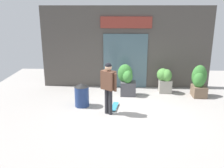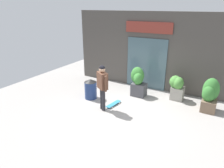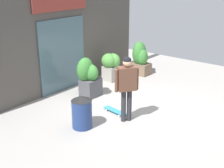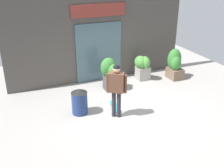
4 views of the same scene
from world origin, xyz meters
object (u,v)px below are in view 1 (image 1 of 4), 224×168
object	(u,v)px
trash_bin	(82,95)
skateboard	(115,106)
planter_box_right	(199,80)
skateboarder	(108,83)
planter_box_left	(127,80)
planter_box_mid	(165,79)

from	to	relation	value
trash_bin	skateboard	bearing A→B (deg)	-6.33
skateboard	planter_box_right	bearing A→B (deg)	-59.07
skateboarder	planter_box_left	xyz separation A→B (m)	(0.63, 1.94, -0.43)
skateboard	planter_box_right	world-z (taller)	planter_box_right
skateboarder	planter_box_mid	world-z (taller)	skateboarder
planter_box_left	planter_box_mid	bearing A→B (deg)	13.64
planter_box_left	planter_box_mid	world-z (taller)	planter_box_left
skateboard	planter_box_right	distance (m)	3.66
planter_box_right	planter_box_mid	size ratio (longest dim) A/B	1.23
planter_box_left	trash_bin	bearing A→B (deg)	-141.68
skateboarder	planter_box_right	bearing A→B (deg)	-27.06
planter_box_right	planter_box_mid	distance (m)	1.35
skateboarder	planter_box_left	world-z (taller)	skateboarder
planter_box_right	skateboard	bearing A→B (deg)	-156.80
planter_box_right	planter_box_mid	xyz separation A→B (m)	(-1.29, 0.38, -0.06)
planter_box_right	trash_bin	world-z (taller)	planter_box_right
skateboarder	skateboard	size ratio (longest dim) A/B	2.14
trash_bin	skateboarder	bearing A→B (deg)	-33.01
planter_box_right	trash_bin	distance (m)	4.70
skateboarder	trash_bin	bearing A→B (deg)	90.95
skateboarder	planter_box_left	size ratio (longest dim) A/B	1.39
skateboard	trash_bin	distance (m)	1.25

